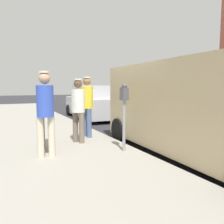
# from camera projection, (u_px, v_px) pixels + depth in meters

# --- Properties ---
(ground_plane) EXTENTS (80.00, 80.00, 0.00)m
(ground_plane) POSITION_uv_depth(u_px,v_px,m) (156.00, 145.00, 6.49)
(ground_plane) COLOR #2D2D33
(sidewalk_slab) EXTENTS (5.00, 32.00, 0.15)m
(sidewalk_slab) POSITION_uv_depth(u_px,v_px,m) (21.00, 159.00, 4.97)
(sidewalk_slab) COLOR #9E998E
(sidewalk_slab) RESTS_ON ground
(parking_meter_near) EXTENTS (0.14, 0.18, 1.52)m
(parking_meter_near) POSITION_uv_depth(u_px,v_px,m) (124.00, 106.00, 5.23)
(parking_meter_near) COLOR gray
(parking_meter_near) RESTS_ON sidewalk_slab
(pedestrian_in_yellow) EXTENTS (0.34, 0.36, 1.73)m
(pedestrian_in_yellow) POSITION_uv_depth(u_px,v_px,m) (87.00, 103.00, 6.71)
(pedestrian_in_yellow) COLOR #4C608C
(pedestrian_in_yellow) RESTS_ON sidewalk_slab
(pedestrian_in_blue) EXTENTS (0.36, 0.34, 1.76)m
(pedestrian_in_blue) POSITION_uv_depth(u_px,v_px,m) (45.00, 108.00, 4.73)
(pedestrian_in_blue) COLOR beige
(pedestrian_in_blue) RESTS_ON sidewalk_slab
(pedestrian_in_green) EXTENTS (0.34, 0.34, 1.75)m
(pedestrian_in_green) POSITION_uv_depth(u_px,v_px,m) (46.00, 106.00, 5.32)
(pedestrian_in_green) COLOR #726656
(pedestrian_in_green) RESTS_ON sidewalk_slab
(pedestrian_in_white) EXTENTS (0.34, 0.34, 1.65)m
(pedestrian_in_white) POSITION_uv_depth(u_px,v_px,m) (78.00, 106.00, 6.04)
(pedestrian_in_white) COLOR #726656
(pedestrian_in_white) RESTS_ON sidewalk_slab
(parked_van) EXTENTS (2.27, 5.26, 2.15)m
(parked_van) POSITION_uv_depth(u_px,v_px,m) (197.00, 107.00, 5.26)
(parked_van) COLOR tan
(parked_van) RESTS_ON ground
(parked_sedan_behind) EXTENTS (2.11, 4.48, 1.65)m
(parked_sedan_behind) POSITION_uv_depth(u_px,v_px,m) (93.00, 103.00, 11.87)
(parked_sedan_behind) COLOR #BCBCC1
(parked_sedan_behind) RESTS_ON ground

